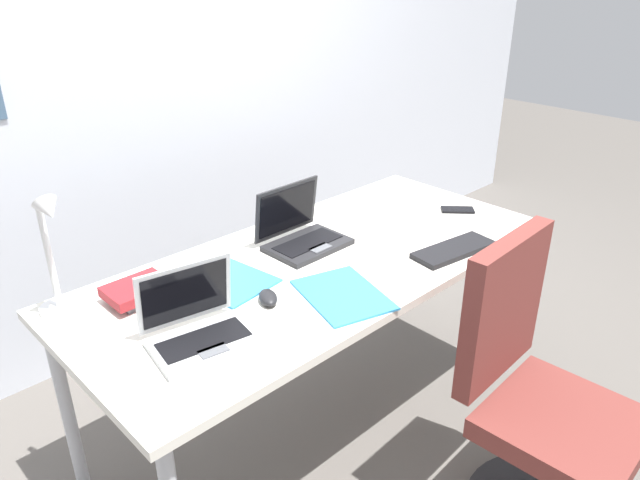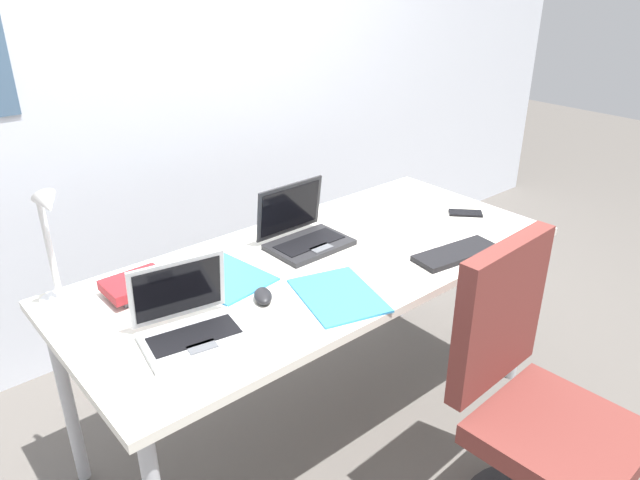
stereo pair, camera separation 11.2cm
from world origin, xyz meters
name	(u,v)px [view 2 (the right image)]	position (x,y,z in m)	size (l,w,h in m)	color
ground_plane	(320,421)	(0.00, 0.00, 0.00)	(12.00, 12.00, 0.00)	#56514C
wall_back	(158,60)	(0.00, 1.10, 1.30)	(6.00, 0.13, 2.60)	silver
desk	(320,274)	(0.00, 0.00, 0.68)	(1.80, 0.80, 0.74)	silver
desk_lamp	(53,249)	(-0.80, 0.28, 0.94)	(0.12, 0.18, 0.40)	white
laptop_near_lamp	(189,323)	(-0.58, -0.12, 0.78)	(0.32, 0.27, 0.21)	#B7BABC
laptop_back_left	(303,233)	(0.04, 0.14, 0.79)	(0.30, 0.24, 0.22)	#232326
external_keyboard	(456,253)	(0.40, -0.29, 0.75)	(0.33, 0.12, 0.02)	black
computer_mouse	(263,296)	(-0.31, -0.09, 0.76)	(0.06, 0.10, 0.03)	black
cell_phone	(465,213)	(0.74, -0.08, 0.74)	(0.06, 0.14, 0.01)	black
book_stack	(137,286)	(-0.60, 0.20, 0.77)	(0.19, 0.15, 0.05)	#4C4C51
paper_folder_back_right	(223,277)	(-0.33, 0.11, 0.74)	(0.23, 0.31, 0.01)	#338CC6
paper_folder_by_keyboard	(338,295)	(-0.12, -0.23, 0.74)	(0.23, 0.31, 0.01)	#338CC6
office_chair	(534,426)	(0.21, -0.78, 0.40)	(0.52, 0.55, 0.97)	black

